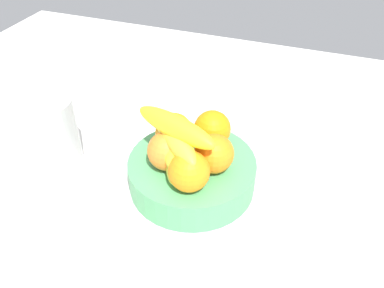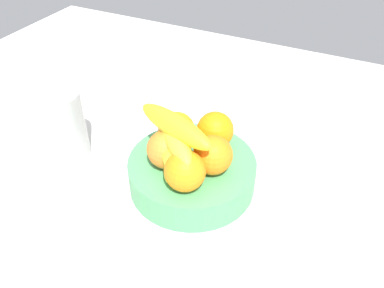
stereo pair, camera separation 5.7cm
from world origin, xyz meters
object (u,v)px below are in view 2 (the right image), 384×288
(fruit_bowl, at_px, (192,173))
(orange_back_right, at_px, (185,171))
(orange_center, at_px, (177,130))
(thermos_tumbler, at_px, (63,125))
(orange_back_left, at_px, (166,149))
(banana_bunch, at_px, (175,138))
(orange_front_right, at_px, (215,130))
(orange_front_left, at_px, (214,154))

(fruit_bowl, bearing_deg, orange_back_right, -73.91)
(orange_center, height_order, thermos_tumbler, thermos_tumbler)
(fruit_bowl, xyz_separation_m, orange_back_left, (-0.04, -0.03, 0.07))
(thermos_tumbler, bearing_deg, banana_bunch, 3.93)
(orange_front_right, bearing_deg, orange_front_left, -68.70)
(fruit_bowl, distance_m, thermos_tumbler, 0.28)
(orange_front_right, distance_m, orange_back_right, 0.13)
(orange_front_left, distance_m, banana_bunch, 0.07)
(orange_back_right, height_order, banana_bunch, banana_bunch)
(fruit_bowl, height_order, banana_bunch, banana_bunch)
(orange_center, xyz_separation_m, orange_back_left, (0.01, -0.06, 0.00))
(orange_front_left, xyz_separation_m, thermos_tumbler, (-0.32, -0.03, -0.02))
(orange_back_left, relative_size, banana_bunch, 0.40)
(orange_front_left, relative_size, orange_front_right, 1.00)
(banana_bunch, relative_size, thermos_tumbler, 1.19)
(fruit_bowl, xyz_separation_m, orange_center, (-0.05, 0.03, 0.07))
(orange_front_left, bearing_deg, orange_back_right, -111.72)
(orange_front_left, relative_size, thermos_tumbler, 0.48)
(orange_back_left, xyz_separation_m, thermos_tumbler, (-0.24, -0.00, -0.02))
(orange_front_left, height_order, thermos_tumbler, thermos_tumbler)
(orange_back_right, bearing_deg, orange_center, 124.76)
(orange_front_left, bearing_deg, banana_bunch, -172.05)
(orange_back_right, relative_size, banana_bunch, 0.40)
(thermos_tumbler, bearing_deg, fruit_bowl, 6.18)
(banana_bunch, distance_m, thermos_tumbler, 0.25)
(orange_back_right, bearing_deg, fruit_bowl, 106.09)
(orange_front_right, bearing_deg, orange_back_left, -120.90)
(fruit_bowl, bearing_deg, orange_front_left, -3.68)
(fruit_bowl, height_order, orange_center, orange_center)
(fruit_bowl, relative_size, orange_back_right, 3.38)
(orange_front_left, relative_size, orange_back_right, 1.00)
(orange_front_right, bearing_deg, banana_bunch, -121.07)
(fruit_bowl, relative_size, banana_bunch, 1.37)
(orange_back_left, bearing_deg, orange_front_right, 59.10)
(fruit_bowl, bearing_deg, orange_back_left, -142.25)
(orange_back_right, bearing_deg, orange_front_right, 90.36)
(orange_front_left, height_order, orange_front_right, same)
(orange_center, distance_m, banana_bunch, 0.05)
(fruit_bowl, height_order, orange_front_left, orange_front_left)
(orange_back_right, xyz_separation_m, banana_bunch, (-0.05, 0.05, 0.02))
(orange_front_right, height_order, thermos_tumbler, thermos_tumbler)
(orange_front_right, height_order, orange_back_right, same)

